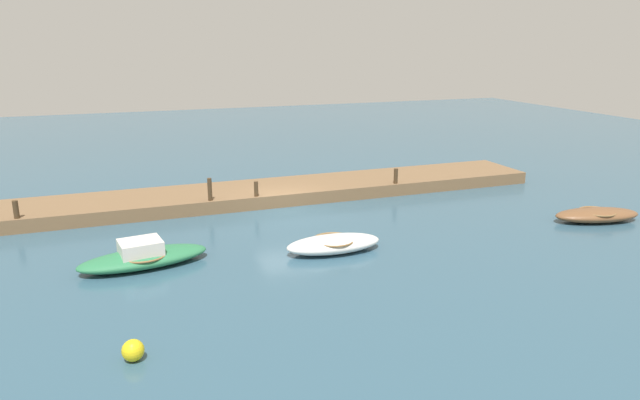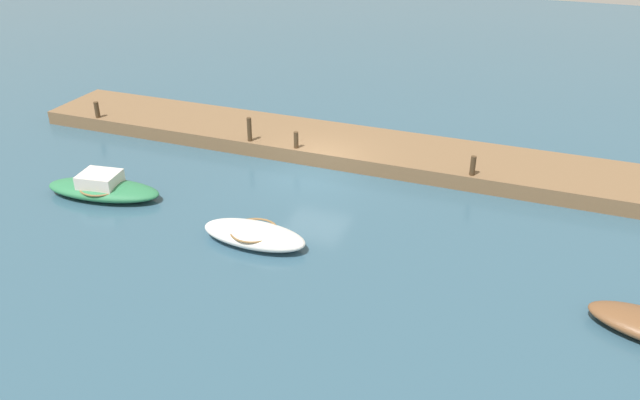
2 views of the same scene
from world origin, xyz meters
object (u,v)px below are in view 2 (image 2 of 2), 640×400
motorboat_green (103,188)px  mooring_post_west (473,166)px  mooring_post_mid_east (249,129)px  mooring_post_mid_west (296,140)px  rowboat_white (254,235)px  mooring_post_east (97,110)px

motorboat_green → mooring_post_west: (-12.62, -5.55, 0.63)m
motorboat_green → mooring_post_mid_east: bearing=-128.9°
mooring_post_west → mooring_post_mid_east: mooring_post_mid_east is taller
mooring_post_west → mooring_post_mid_west: (7.19, 0.00, -0.03)m
mooring_post_mid_west → mooring_post_west: bearing=180.0°
motorboat_green → rowboat_white: size_ratio=1.27×
mooring_post_mid_west → motorboat_green: bearing=45.7°
motorboat_green → rowboat_white: (-6.70, 0.95, -0.04)m
mooring_post_west → mooring_post_east: size_ratio=1.02×
mooring_post_east → rowboat_white: bearing=149.9°
motorboat_green → mooring_post_west: bearing=-164.4°
motorboat_green → mooring_post_west: 13.80m
motorboat_green → mooring_post_mid_west: mooring_post_mid_west is taller
mooring_post_mid_east → rowboat_white: bearing=117.6°
rowboat_white → mooring_post_east: mooring_post_east is taller
rowboat_white → mooring_post_mid_east: (3.40, -6.51, 0.81)m
mooring_post_west → rowboat_white: bearing=47.7°
rowboat_white → mooring_post_east: (11.23, -6.51, 0.66)m
motorboat_green → rowboat_white: 6.77m
mooring_post_west → mooring_post_mid_east: 9.32m
mooring_post_mid_east → mooring_post_east: bearing=0.0°
rowboat_white → mooring_post_mid_east: bearing=-61.2°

